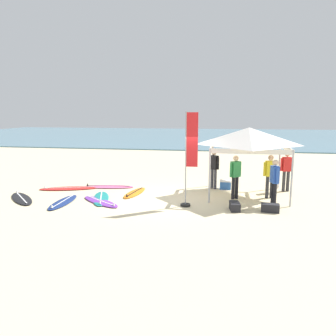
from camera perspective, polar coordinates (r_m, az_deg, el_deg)
name	(u,v)px	position (r m, az deg, el deg)	size (l,w,h in m)	color
ground_plane	(173,199)	(12.95, 0.80, -5.38)	(80.00, 80.00, 0.00)	beige
sea	(211,136)	(46.50, 7.47, 5.53)	(80.00, 36.00, 0.10)	#568499
canopy_tent	(249,137)	(13.59, 13.75, 5.27)	(3.02, 3.02, 2.75)	#B7B7BC
surfboard_navy	(63,202)	(13.01, -17.66, -5.62)	(0.66, 2.15, 0.19)	navy
surfboard_pink	(108,187)	(15.14, -10.28, -3.18)	(2.36, 0.93, 0.19)	pink
surfboard_red	(69,188)	(15.23, -16.68, -3.36)	(2.63, 1.45, 0.19)	red
surfboard_orange	(135,193)	(13.87, -5.77, -4.26)	(0.77, 2.00, 0.19)	orange
surfboard_purple	(101,202)	(12.73, -11.52, -5.69)	(2.05, 1.75, 0.19)	purple
surfboard_black	(22,198)	(14.12, -23.93, -4.81)	(2.03, 2.07, 0.19)	black
surfboard_teal	(101,198)	(13.20, -11.49, -5.13)	(1.30, 2.29, 0.19)	#19847F
person_red	(287,169)	(14.88, 19.77, -0.09)	(0.54, 0.29, 1.71)	#2D2D33
person_blue	(274,180)	(12.29, 17.89, -1.95)	(0.29, 0.54, 1.71)	black
person_yellow	(270,173)	(13.52, 17.20, -0.89)	(0.54, 0.30, 1.71)	#2D2D33
person_black	(214,167)	(14.64, 7.92, 0.24)	(0.45, 0.39, 1.71)	#383842
person_green	(235,174)	(13.04, 11.54, -1.02)	(0.44, 0.40, 1.71)	black
banner_flag	(189,163)	(11.69, 3.63, 0.83)	(0.60, 0.36, 3.40)	#99999E
gear_bag_near_tent	(235,206)	(11.74, 11.43, -6.48)	(0.60, 0.32, 0.28)	#232328
gear_bag_by_pole	(270,208)	(11.84, 17.20, -6.58)	(0.60, 0.32, 0.28)	#232328
cooler_box	(225,185)	(14.78, 9.86, -2.85)	(0.50, 0.36, 0.39)	#2D60B7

